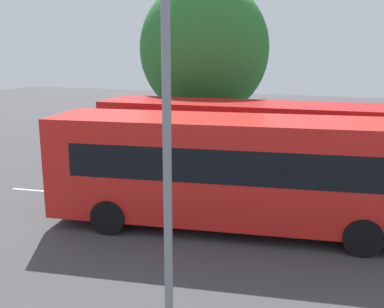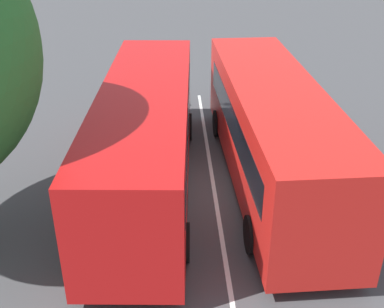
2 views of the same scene
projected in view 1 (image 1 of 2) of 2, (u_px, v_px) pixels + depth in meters
name	position (u px, v px, depth m)	size (l,w,h in m)	color
ground_plane	(227.00, 206.00, 15.10)	(75.42, 75.42, 0.00)	#424244
bus_far_left	(236.00, 169.00, 12.92)	(10.79, 3.88, 3.19)	red
bus_center_left	(246.00, 143.00, 16.54)	(10.67, 3.01, 3.19)	red
street_lamp	(170.00, 75.00, 8.05)	(0.44, 2.61, 8.04)	gray
depot_tree	(204.00, 49.00, 20.88)	(5.93, 5.34, 8.15)	#4C3823
lane_stripe_outer_left	(227.00, 206.00, 15.10)	(16.07, 0.12, 0.01)	silver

